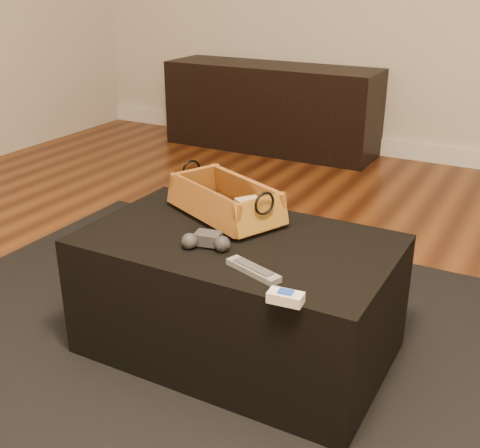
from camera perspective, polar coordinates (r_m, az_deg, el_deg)
The scene contains 11 objects.
floor at distance 2.14m, azimuth -5.49°, elevation -12.33°, with size 5.00×5.50×0.01m, color brown.
baseboard at distance 4.44m, azimuth 14.59°, elevation 6.91°, with size 5.00×0.04×0.12m, color white.
media_cabinet at distance 4.47m, azimuth 2.97°, elevation 10.96°, with size 1.56×0.45×0.61m, color black.
area_rug at distance 2.11m, azimuth -0.89°, elevation -12.44°, with size 2.60×2.00×0.01m, color black.
ottoman at distance 2.03m, azimuth -0.23°, elevation -6.74°, with size 1.00×0.60×0.42m, color black.
tv_remote at distance 2.11m, azimuth -2.11°, elevation 1.53°, with size 0.23×0.05×0.02m, color black.
cloth_bundle at distance 2.02m, azimuth 1.23°, elevation 1.25°, with size 0.12×0.08×0.07m, color tan.
wicker_basket at distance 2.09m, azimuth -1.40°, elevation 2.07°, with size 0.48×0.38×0.15m.
game_controller at distance 1.85m, azimuth -3.18°, elevation -1.62°, with size 0.16×0.11×0.05m.
silver_remote at distance 1.71m, azimuth 1.26°, elevation -4.37°, with size 0.19×0.10×0.02m.
cream_gadget at distance 1.57m, azimuth 4.35°, elevation -6.94°, with size 0.10×0.05×0.03m.
Camera 1 is at (1.01, -1.43, 1.22)m, focal length 45.00 mm.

